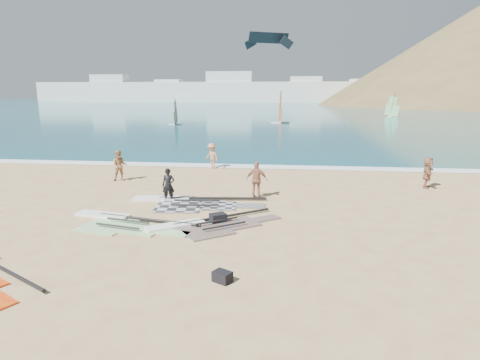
# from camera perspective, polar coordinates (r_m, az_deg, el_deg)

# --- Properties ---
(ground) EXTENTS (300.00, 300.00, 0.00)m
(ground) POSITION_cam_1_polar(r_m,az_deg,el_deg) (13.92, -5.87, -7.52)
(ground) COLOR tan
(ground) RESTS_ON ground
(sea) EXTENTS (300.00, 240.00, 0.06)m
(sea) POSITION_cam_1_polar(r_m,az_deg,el_deg) (144.86, 5.52, 10.69)
(sea) COLOR #0C485A
(sea) RESTS_ON ground
(surf_line) EXTENTS (300.00, 1.20, 0.04)m
(surf_line) POSITION_cam_1_polar(r_m,az_deg,el_deg) (25.67, -0.01, 1.90)
(surf_line) COLOR white
(surf_line) RESTS_ON ground
(far_town) EXTENTS (160.00, 8.00, 12.00)m
(far_town) POSITION_cam_1_polar(r_m,az_deg,el_deg) (163.81, 0.05, 12.54)
(far_town) COLOR white
(far_town) RESTS_ON ground
(rig_grey) EXTENTS (5.94, 2.46, 0.20)m
(rig_grey) POSITION_cam_1_polar(r_m,az_deg,el_deg) (17.52, -7.62, -3.14)
(rig_grey) COLOR #28282A
(rig_grey) RESTS_ON ground
(rig_green) EXTENTS (5.16, 2.55, 0.20)m
(rig_green) POSITION_cam_1_polar(r_m,az_deg,el_deg) (15.50, -16.83, -5.70)
(rig_green) COLOR #53C229
(rig_green) RESTS_ON ground
(rig_orange) EXTENTS (4.77, 3.71, 0.20)m
(rig_orange) POSITION_cam_1_polar(r_m,az_deg,el_deg) (14.54, -4.94, -6.40)
(rig_orange) COLOR #D63903
(rig_orange) RESTS_ON ground
(gear_bag_near) EXTENTS (0.69, 0.65, 0.36)m
(gear_bag_near) POSITION_cam_1_polar(r_m,az_deg,el_deg) (14.83, -3.15, -5.46)
(gear_bag_near) COLOR black
(gear_bag_near) RESTS_ON ground
(gear_bag_far) EXTENTS (0.56, 0.51, 0.28)m
(gear_bag_far) POSITION_cam_1_polar(r_m,az_deg,el_deg) (10.52, -2.53, -13.57)
(gear_bag_far) COLOR black
(gear_bag_far) RESTS_ON ground
(person_wetsuit) EXTENTS (0.59, 0.43, 1.50)m
(person_wetsuit) POSITION_cam_1_polar(r_m,az_deg,el_deg) (17.63, -10.15, -0.78)
(person_wetsuit) COLOR black
(person_wetsuit) RESTS_ON ground
(beachgoer_left) EXTENTS (0.97, 0.85, 1.67)m
(beachgoer_left) POSITION_cam_1_polar(r_m,az_deg,el_deg) (22.45, -16.74, 1.97)
(beachgoer_left) COLOR #AC7A4F
(beachgoer_left) RESTS_ON ground
(beachgoer_mid) EXTENTS (1.18, 1.09, 1.59)m
(beachgoer_mid) POSITION_cam_1_polar(r_m,az_deg,el_deg) (25.00, -4.03, 3.43)
(beachgoer_mid) COLOR tan
(beachgoer_mid) RESTS_ON ground
(beachgoer_back) EXTENTS (1.00, 0.48, 1.66)m
(beachgoer_back) POSITION_cam_1_polar(r_m,az_deg,el_deg) (18.12, 2.39, 0.03)
(beachgoer_back) COLOR #AF6D53
(beachgoer_back) RESTS_ON ground
(beachgoer_right) EXTENTS (0.94, 1.52, 1.57)m
(beachgoer_right) POSITION_cam_1_polar(r_m,az_deg,el_deg) (22.02, 25.13, 0.97)
(beachgoer_right) COLOR #A2694C
(beachgoer_right) RESTS_ON ground
(windsurfer_left) EXTENTS (2.08, 2.52, 3.75)m
(windsurfer_left) POSITION_cam_1_polar(r_m,az_deg,el_deg) (57.94, -9.14, 8.88)
(windsurfer_left) COLOR white
(windsurfer_left) RESTS_ON ground
(windsurfer_centre) EXTENTS (2.72, 3.19, 4.80)m
(windsurfer_centre) POSITION_cam_1_polar(r_m,az_deg,el_deg) (60.29, 5.74, 9.33)
(windsurfer_centre) COLOR white
(windsurfer_centre) RESTS_ON ground
(windsurfer_right) EXTENTS (2.39, 2.28, 4.18)m
(windsurfer_right) POSITION_cam_1_polar(r_m,az_deg,el_deg) (80.47, 20.82, 9.31)
(windsurfer_right) COLOR white
(windsurfer_right) RESTS_ON ground
(kitesurf_kite) EXTENTS (6.53, 3.49, 2.36)m
(kitesurf_kite) POSITION_cam_1_polar(r_m,az_deg,el_deg) (60.79, 4.08, 19.33)
(kitesurf_kite) COLOR black
(kitesurf_kite) RESTS_ON ground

